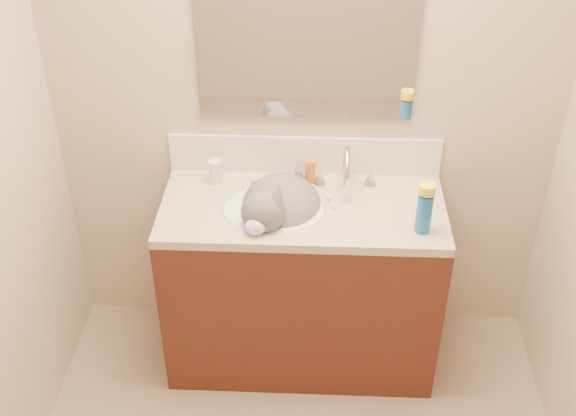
# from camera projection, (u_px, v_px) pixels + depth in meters

# --- Properties ---
(room_shell) EXTENTS (2.24, 2.54, 2.52)m
(room_shell) POSITION_uv_depth(u_px,v_px,m) (295.00, 221.00, 1.87)
(room_shell) COLOR tan
(room_shell) RESTS_ON ground
(vanity_cabinet) EXTENTS (1.20, 0.55, 0.82)m
(vanity_cabinet) POSITION_uv_depth(u_px,v_px,m) (302.00, 286.00, 3.29)
(vanity_cabinet) COLOR #471D13
(vanity_cabinet) RESTS_ON ground
(counter_slab) EXTENTS (1.20, 0.55, 0.04)m
(counter_slab) POSITION_uv_depth(u_px,v_px,m) (303.00, 209.00, 3.04)
(counter_slab) COLOR #C1B297
(counter_slab) RESTS_ON vanity_cabinet
(basin) EXTENTS (0.45, 0.36, 0.14)m
(basin) POSITION_uv_depth(u_px,v_px,m) (274.00, 222.00, 3.05)
(basin) COLOR white
(basin) RESTS_ON vanity_cabinet
(faucet) EXTENTS (0.28, 0.20, 0.21)m
(faucet) POSITION_uv_depth(u_px,v_px,m) (346.00, 172.00, 3.09)
(faucet) COLOR silver
(faucet) RESTS_ON counter_slab
(cat) EXTENTS (0.46, 0.52, 0.36)m
(cat) POSITION_uv_depth(u_px,v_px,m) (278.00, 209.00, 3.03)
(cat) COLOR #575457
(cat) RESTS_ON basin
(backsplash) EXTENTS (1.20, 0.02, 0.18)m
(backsplash) POSITION_uv_depth(u_px,v_px,m) (305.00, 155.00, 3.19)
(backsplash) COLOR silver
(backsplash) RESTS_ON counter_slab
(mirror) EXTENTS (0.90, 0.02, 0.80)m
(mirror) POSITION_uv_depth(u_px,v_px,m) (307.00, 27.00, 2.86)
(mirror) COLOR white
(mirror) RESTS_ON room_shell
(pill_bottle) EXTENTS (0.07, 0.07, 0.11)m
(pill_bottle) POSITION_uv_depth(u_px,v_px,m) (215.00, 171.00, 3.15)
(pill_bottle) COLOR silver
(pill_bottle) RESTS_ON counter_slab
(pill_label) EXTENTS (0.07, 0.07, 0.04)m
(pill_label) POSITION_uv_depth(u_px,v_px,m) (216.00, 174.00, 3.16)
(pill_label) COLOR orange
(pill_label) RESTS_ON pill_bottle
(silver_jar) EXTENTS (0.08, 0.08, 0.07)m
(silver_jar) POSITION_uv_depth(u_px,v_px,m) (301.00, 175.00, 3.16)
(silver_jar) COLOR #B7B7BC
(silver_jar) RESTS_ON counter_slab
(amber_bottle) EXTENTS (0.05, 0.05, 0.11)m
(amber_bottle) POSITION_uv_depth(u_px,v_px,m) (310.00, 171.00, 3.15)
(amber_bottle) COLOR orange
(amber_bottle) RESTS_ON counter_slab
(toothbrush) EXTENTS (0.05, 0.13, 0.01)m
(toothbrush) POSITION_uv_depth(u_px,v_px,m) (330.00, 200.00, 3.06)
(toothbrush) COLOR silver
(toothbrush) RESTS_ON counter_slab
(toothbrush_head) EXTENTS (0.02, 0.03, 0.02)m
(toothbrush_head) POSITION_uv_depth(u_px,v_px,m) (330.00, 199.00, 3.05)
(toothbrush_head) COLOR #6EACEB
(toothbrush_head) RESTS_ON counter_slab
(spray_can) EXTENTS (0.08, 0.08, 0.17)m
(spray_can) POSITION_uv_depth(u_px,v_px,m) (424.00, 213.00, 2.84)
(spray_can) COLOR #175FA2
(spray_can) RESTS_ON counter_slab
(spray_cap) EXTENTS (0.08, 0.08, 0.04)m
(spray_cap) POSITION_uv_depth(u_px,v_px,m) (427.00, 189.00, 2.77)
(spray_cap) COLOR yellow
(spray_cap) RESTS_ON spray_can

